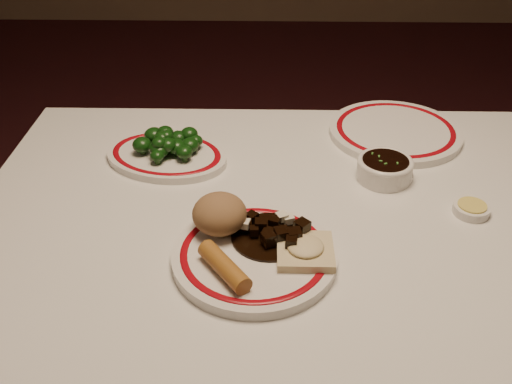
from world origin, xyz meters
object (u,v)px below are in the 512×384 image
object	(u,v)px
dining_table	(304,266)
broccoli_pile	(168,142)
spring_roll	(224,267)
stirfry_heap	(273,232)
main_plate	(254,255)
broccoli_plate	(167,156)
fried_wonton	(305,250)
rice_mound	(220,214)
soy_bowl	(384,170)

from	to	relation	value
dining_table	broccoli_pile	world-z (taller)	broccoli_pile
spring_roll	stirfry_heap	bearing A→B (deg)	14.21
main_plate	broccoli_plate	world-z (taller)	main_plate
spring_roll	fried_wonton	size ratio (longest dim) A/B	1.22
dining_table	broccoli_plate	world-z (taller)	broccoli_plate
dining_table	broccoli_pile	bearing A→B (deg)	141.00
rice_mound	stirfry_heap	bearing A→B (deg)	-13.31
main_plate	spring_roll	bearing A→B (deg)	-129.90
soy_bowl	dining_table	bearing A→B (deg)	-135.49
dining_table	stirfry_heap	bearing A→B (deg)	-135.92
dining_table	fried_wonton	world-z (taller)	fried_wonton
broccoli_plate	broccoli_pile	bearing A→B (deg)	13.77
main_plate	stirfry_heap	bearing A→B (deg)	50.24
soy_bowl	broccoli_plate	bearing A→B (deg)	171.64
rice_mound	broccoli_pile	xyz separation A→B (m)	(-0.12, 0.25, -0.01)
spring_roll	broccoli_pile	bearing A→B (deg)	74.77
rice_mound	stirfry_heap	world-z (taller)	rice_mound
broccoli_pile	soy_bowl	distance (m)	0.43
rice_mound	spring_roll	xyz separation A→B (m)	(0.01, -0.11, -0.02)
dining_table	soy_bowl	size ratio (longest dim) A/B	11.47
spring_roll	stirfry_heap	world-z (taller)	stirfry_heap
rice_mound	soy_bowl	bearing A→B (deg)	32.15
dining_table	fried_wonton	distance (m)	0.15
dining_table	main_plate	bearing A→B (deg)	-133.73
spring_roll	broccoli_pile	distance (m)	0.39
dining_table	stirfry_heap	distance (m)	0.15
broccoli_pile	soy_bowl	bearing A→B (deg)	-8.64
broccoli_plate	broccoli_pile	distance (m)	0.03
broccoli_plate	dining_table	bearing A→B (deg)	-38.26
main_plate	broccoli_pile	bearing A→B (deg)	120.21
rice_mound	soy_bowl	distance (m)	0.36
dining_table	stirfry_heap	world-z (taller)	stirfry_heap
main_plate	fried_wonton	world-z (taller)	fried_wonton
broccoli_plate	soy_bowl	xyz separation A→B (m)	(0.43, -0.06, 0.01)
fried_wonton	soy_bowl	world-z (taller)	same
spring_roll	broccoli_pile	size ratio (longest dim) A/B	0.77
rice_mound	fried_wonton	xyz separation A→B (m)	(0.14, -0.06, -0.02)
stirfry_heap	soy_bowl	bearing A→B (deg)	44.39
rice_mound	fried_wonton	world-z (taller)	rice_mound
rice_mound	fried_wonton	distance (m)	0.15
rice_mound	broccoli_plate	xyz separation A→B (m)	(-0.13, 0.25, -0.04)
spring_roll	soy_bowl	xyz separation A→B (m)	(0.29, 0.30, -0.01)
dining_table	stirfry_heap	xyz separation A→B (m)	(-0.06, -0.06, 0.12)
main_plate	rice_mound	xyz separation A→B (m)	(-0.06, 0.06, 0.04)
dining_table	soy_bowl	distance (m)	0.25
stirfry_heap	broccoli_pile	xyz separation A→B (m)	(-0.21, 0.27, 0.01)
fried_wonton	broccoli_pile	distance (m)	0.41
main_plate	soy_bowl	size ratio (longest dim) A/B	2.59
spring_roll	broccoli_pile	xyz separation A→B (m)	(-0.14, 0.36, 0.01)
main_plate	rice_mound	bearing A→B (deg)	136.17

